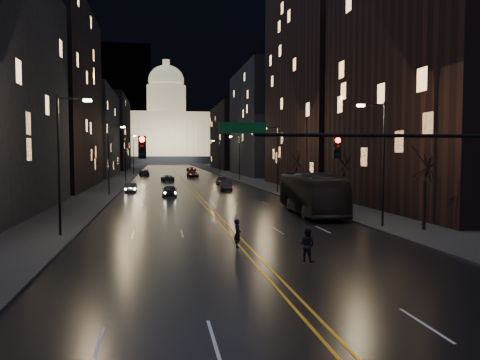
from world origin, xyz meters
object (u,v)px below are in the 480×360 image
bus (311,193)px  oncoming_car_a (170,191)px  pedestrian_a (238,234)px  oncoming_car_b (131,188)px  pedestrian_b (307,245)px  receding_car_a (226,186)px  traffic_signal (384,158)px

bus → oncoming_car_a: size_ratio=2.95×
oncoming_car_a → pedestrian_a: 32.34m
oncoming_car_b → pedestrian_a: pedestrian_a is taller
pedestrian_a → pedestrian_b: 4.79m
bus → pedestrian_a: 16.52m
bus → receding_car_a: (-3.81, 26.27, -1.06)m
receding_car_a → pedestrian_b: (-2.30, -43.99, 0.06)m
oncoming_car_a → oncoming_car_b: oncoming_car_a is taller
bus → oncoming_car_a: (-11.98, 18.34, -1.07)m
traffic_signal → pedestrian_b: traffic_signal is taller
receding_car_a → pedestrian_b: size_ratio=2.83×
receding_car_a → oncoming_car_b: bearing=-170.5°
pedestrian_b → receding_car_a: bearing=-46.1°
bus → pedestrian_b: bearing=-105.0°
traffic_signal → oncoming_car_b: traffic_signal is taller
oncoming_car_a → bus: bearing=125.2°
oncoming_car_b → receding_car_a: bearing=-176.4°
receding_car_a → pedestrian_a: bearing=-91.8°
traffic_signal → bus: 19.08m
traffic_signal → bus: traffic_signal is taller
traffic_signal → oncoming_car_a: bearing=104.3°
bus → pedestrian_b: bus is taller
oncoming_car_b → pedestrian_a: bearing=101.3°
oncoming_car_b → receding_car_a: receding_car_a is taller
pedestrian_a → pedestrian_b: size_ratio=0.99×
traffic_signal → pedestrian_a: (-6.35, 4.76, -4.29)m
oncoming_car_b → pedestrian_a: size_ratio=2.50×
bus → pedestrian_a: bus is taller
oncoming_car_a → pedestrian_b: (5.87, -36.06, 0.07)m
bus → pedestrian_b: 18.78m
traffic_signal → oncoming_car_a: 38.37m
traffic_signal → oncoming_car_b: 46.48m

